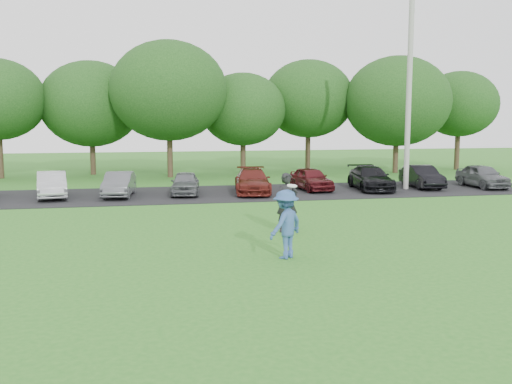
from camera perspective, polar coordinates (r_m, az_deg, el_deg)
ground at (r=16.13m, az=2.45°, el=-6.17°), size 100.00×100.00×0.00m
parking_lot at (r=28.72m, az=-3.72°, el=-0.14°), size 32.00×6.50×0.03m
utility_pole at (r=31.22m, az=15.07°, el=10.18°), size 0.28×0.28×10.85m
frisbee_player at (r=15.44m, az=2.99°, el=-3.22°), size 1.38×1.30×2.03m
camera_bystander at (r=18.98m, az=3.15°, el=-1.06°), size 0.73×0.48×1.98m
parked_cars at (r=28.64m, az=-2.35°, el=1.07°), size 30.53×4.64×1.25m
tree_row at (r=38.36m, az=-3.47°, el=9.09°), size 42.39×9.85×8.64m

